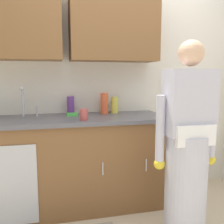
{
  "coord_description": "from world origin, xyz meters",
  "views": [
    {
      "loc": [
        -0.7,
        -1.82,
        1.35
      ],
      "look_at": [
        -0.14,
        0.55,
        1.0
      ],
      "focal_mm": 40.7,
      "sensor_mm": 36.0,
      "label": 1
    }
  ],
  "objects": [
    {
      "name": "person_at_sink",
      "position": [
        0.35,
        -0.03,
        0.69
      ],
      "size": [
        0.55,
        0.34,
        1.62
      ],
      "color": "white",
      "rests_on": "ground"
    },
    {
      "name": "sponge",
      "position": [
        -0.51,
        0.78,
        0.96
      ],
      "size": [
        0.11,
        0.07,
        0.03
      ],
      "primitive_type": "cube",
      "color": "#4CBF4C",
      "rests_on": "countertop"
    },
    {
      "name": "countertop",
      "position": [
        -0.55,
        0.7,
        0.92
      ],
      "size": [
        1.96,
        0.66,
        0.04
      ],
      "primitive_type": "cube",
      "color": "#595960",
      "rests_on": "counter_cabinet"
    },
    {
      "name": "sink",
      "position": [
        -0.95,
        0.71,
        0.93
      ],
      "size": [
        0.5,
        0.36,
        0.35
      ],
      "color": "#B7BABF",
      "rests_on": "counter_cabinet"
    },
    {
      "name": "bottle_soap",
      "position": [
        -0.15,
        0.86,
        1.05
      ],
      "size": [
        0.08,
        0.08,
        0.23
      ],
      "primitive_type": "cylinder",
      "color": "#E05933",
      "rests_on": "countertop"
    },
    {
      "name": "counter_cabinet",
      "position": [
        -0.55,
        0.7,
        0.45
      ],
      "size": [
        1.9,
        0.62,
        0.9
      ],
      "color": "brown",
      "rests_on": "ground"
    },
    {
      "name": "cup_by_sink",
      "position": [
        -0.42,
        0.49,
        0.99
      ],
      "size": [
        0.08,
        0.08,
        0.11
      ],
      "primitive_type": "cylinder",
      "color": "#B24C47",
      "rests_on": "countertop"
    },
    {
      "name": "bottle_cleaner_spray",
      "position": [
        -0.03,
        0.89,
        1.03
      ],
      "size": [
        0.08,
        0.08,
        0.18
      ],
      "primitive_type": "cylinder",
      "color": "#D8D14C",
      "rests_on": "countertop"
    },
    {
      "name": "bottle_water_short",
      "position": [
        -0.51,
        0.92,
        1.04
      ],
      "size": [
        0.08,
        0.08,
        0.19
      ],
      "primitive_type": "cylinder",
      "color": "#66388C",
      "rests_on": "countertop"
    },
    {
      "name": "kitchen_wall_with_uppers",
      "position": [
        -0.14,
        0.99,
        1.48
      ],
      "size": [
        4.8,
        0.44,
        2.7
      ],
      "color": "silver",
      "rests_on": "ground"
    }
  ]
}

